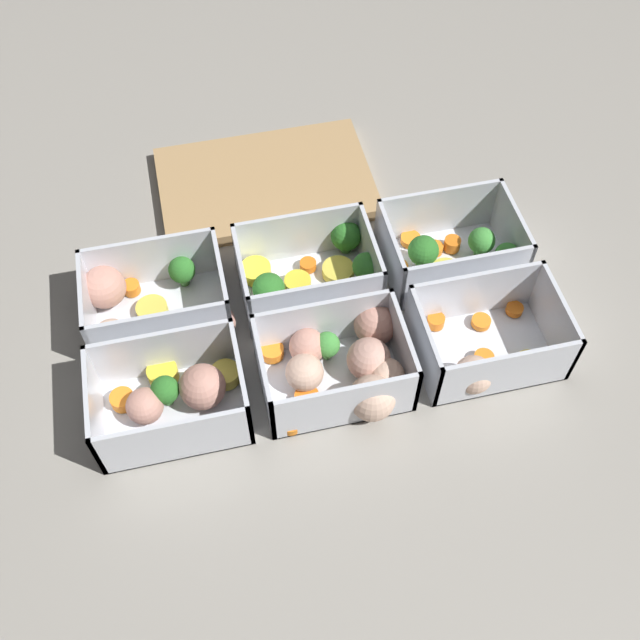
{
  "coord_description": "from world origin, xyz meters",
  "views": [
    {
      "loc": [
        -0.11,
        -0.47,
        0.73
      ],
      "look_at": [
        0.0,
        0.0,
        0.03
      ],
      "focal_mm": 42.0,
      "sensor_mm": 36.0,
      "label": 1
    }
  ],
  "objects_px": {
    "container_near_center": "(348,364)",
    "container_far_center": "(310,274)",
    "container_near_right": "(486,346)",
    "container_far_left": "(150,304)",
    "container_far_right": "(451,251)",
    "container_near_left": "(175,395)"
  },
  "relations": [
    {
      "from": "container_near_right",
      "to": "container_far_right",
      "type": "relative_size",
      "value": 0.99
    },
    {
      "from": "container_near_right",
      "to": "container_far_left",
      "type": "height_order",
      "value": "same"
    },
    {
      "from": "container_near_center",
      "to": "container_far_left",
      "type": "distance_m",
      "value": 0.24
    },
    {
      "from": "container_far_left",
      "to": "container_far_right",
      "type": "height_order",
      "value": "same"
    },
    {
      "from": "container_near_right",
      "to": "container_far_left",
      "type": "relative_size",
      "value": 0.91
    },
    {
      "from": "container_near_center",
      "to": "container_far_right",
      "type": "distance_m",
      "value": 0.21
    },
    {
      "from": "container_near_left",
      "to": "container_near_center",
      "type": "distance_m",
      "value": 0.19
    },
    {
      "from": "container_near_center",
      "to": "container_near_right",
      "type": "height_order",
      "value": "same"
    },
    {
      "from": "container_far_center",
      "to": "container_far_right",
      "type": "distance_m",
      "value": 0.17
    },
    {
      "from": "container_near_center",
      "to": "container_far_left",
      "type": "relative_size",
      "value": 0.97
    },
    {
      "from": "container_near_left",
      "to": "container_near_center",
      "type": "height_order",
      "value": "same"
    },
    {
      "from": "container_near_center",
      "to": "container_far_right",
      "type": "relative_size",
      "value": 1.05
    },
    {
      "from": "container_far_center",
      "to": "container_far_right",
      "type": "xyz_separation_m",
      "value": [
        0.17,
        -0.0,
        0.0
      ]
    },
    {
      "from": "container_near_center",
      "to": "container_far_center",
      "type": "distance_m",
      "value": 0.13
    },
    {
      "from": "container_far_left",
      "to": "container_far_center",
      "type": "bearing_deg",
      "value": 0.81
    },
    {
      "from": "container_near_right",
      "to": "container_far_left",
      "type": "xyz_separation_m",
      "value": [
        -0.36,
        0.14,
        0.0
      ]
    },
    {
      "from": "container_far_right",
      "to": "container_near_left",
      "type": "bearing_deg",
      "value": -160.43
    },
    {
      "from": "container_far_left",
      "to": "container_far_center",
      "type": "height_order",
      "value": "same"
    },
    {
      "from": "container_near_right",
      "to": "container_far_right",
      "type": "bearing_deg",
      "value": 87.79
    },
    {
      "from": "container_near_left",
      "to": "container_far_left",
      "type": "height_order",
      "value": "same"
    },
    {
      "from": "container_near_left",
      "to": "container_near_center",
      "type": "relative_size",
      "value": 0.96
    },
    {
      "from": "container_near_center",
      "to": "container_near_right",
      "type": "xyz_separation_m",
      "value": [
        0.16,
        -0.01,
        -0.0
      ]
    }
  ]
}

